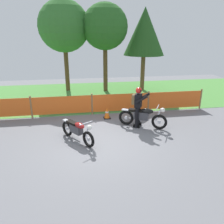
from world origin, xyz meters
TOP-DOWN VIEW (x-y plane):
  - ground at (0.00, 0.00)m, footprint 24.00×24.00m
  - grass_verge at (0.00, 6.52)m, footprint 24.00×7.13m
  - barrier_fence at (-0.00, 2.95)m, footprint 11.31×0.08m
  - tree_leftmost at (-1.28, 7.97)m, footprint 3.22×3.22m
  - tree_near_left at (1.25, 7.44)m, footprint 2.84×2.84m
  - tree_near_right at (3.79, 7.41)m, footprint 2.65×2.65m
  - motorcycle_lead at (-0.74, 0.20)m, footprint 1.17×1.59m
  - motorcycle_trailing at (1.97, 1.09)m, footprint 1.86×1.12m
  - rider_trailing at (1.78, 1.20)m, footprint 0.79×0.71m
  - traffic_cone at (0.64, 2.33)m, footprint 0.32×0.32m

SIDE VIEW (x-z plane):
  - ground at x=0.00m, z-range -0.02..0.00m
  - grass_verge at x=0.00m, z-range 0.00..0.01m
  - traffic_cone at x=0.64m, z-range -0.01..0.52m
  - motorcycle_lead at x=-0.74m, z-range -0.01..0.88m
  - motorcycle_trailing at x=1.97m, z-range -0.01..0.96m
  - barrier_fence at x=0.00m, z-range 0.02..1.07m
  - rider_trailing at x=1.78m, z-range 0.11..1.80m
  - tree_near_right at x=3.79m, z-range 1.15..6.43m
  - tree_near_left at x=1.25m, z-range 1.31..6.83m
  - tree_leftmost at x=-1.28m, z-range 1.24..6.98m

